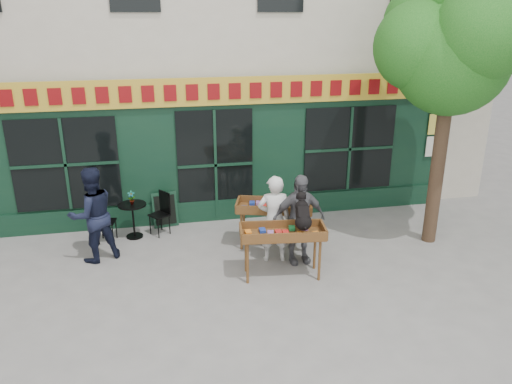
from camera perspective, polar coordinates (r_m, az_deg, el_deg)
ground at (r=9.72m, az=-2.68°, el=-8.44°), size 80.00×80.00×0.00m
street_tree at (r=10.47m, az=21.71°, el=15.82°), size 3.05×2.90×5.60m
book_cart_center at (r=9.03m, az=3.05°, el=-4.94°), size 1.56×0.80×0.99m
dog at (r=8.89m, az=5.37°, el=-2.13°), size 0.41×0.64×0.60m
woman at (r=9.58m, az=2.08°, el=-3.09°), size 0.68×0.49×1.74m
book_cart_right at (r=10.17m, az=2.09°, el=-1.98°), size 1.62×1.03×0.99m
man_right at (r=9.55m, az=4.91°, el=-3.11°), size 1.06×0.49×1.78m
bistro_table at (r=10.99m, az=-13.90°, el=-2.44°), size 0.60×0.60×0.76m
bistro_chair_left at (r=10.95m, az=-17.24°, el=-2.75°), size 0.42×0.42×0.95m
bistro_chair_right at (r=11.06m, az=-10.67°, el=-1.95°), size 0.51×0.50×0.95m
potted_plant at (r=10.85m, az=-14.06°, el=-0.63°), size 0.16×0.12×0.30m
man_left at (r=10.07m, az=-18.19°, el=-2.49°), size 1.14×1.04×1.89m
chalkboard at (r=11.45m, az=-10.34°, el=-2.01°), size 0.58×0.27×0.79m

